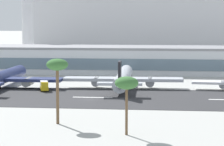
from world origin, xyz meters
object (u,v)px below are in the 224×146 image
object	(u,v)px
distant_hotel_block	(133,20)
palm_tree_0	(127,84)
palm_tree_1	(57,67)
terminal_building	(131,60)
airliner_black_tail_gate_1	(123,78)
control_tower	(28,8)
service_box_truck_1	(44,86)
airliner_gold_tail_gate_0	(0,78)

from	to	relation	value
distant_hotel_block	palm_tree_0	distance (m)	264.95
distant_hotel_block	palm_tree_1	bearing A→B (deg)	-89.34
terminal_building	airliner_black_tail_gate_1	xyz separation A→B (m)	(1.63, -52.25, -2.19)
terminal_building	distant_hotel_block	size ratio (longest dim) A/B	1.61
airliner_black_tail_gate_1	palm_tree_0	world-z (taller)	palm_tree_0
airliner_black_tail_gate_1	control_tower	bearing A→B (deg)	28.90
terminal_building	palm_tree_0	distance (m)	124.61
distant_hotel_block	service_box_truck_1	distance (m)	202.38
palm_tree_0	palm_tree_1	distance (m)	19.43
terminal_building	palm_tree_0	size ratio (longest dim) A/B	18.25
airliner_gold_tail_gate_0	distant_hotel_block	bearing A→B (deg)	-8.20
distant_hotel_block	airliner_black_tail_gate_1	bearing A→B (deg)	-86.47
service_box_truck_1	terminal_building	bearing A→B (deg)	141.68
palm_tree_0	airliner_black_tail_gate_1	bearing A→B (deg)	96.06
service_box_truck_1	distant_hotel_block	bearing A→B (deg)	158.77
distant_hotel_block	palm_tree_1	size ratio (longest dim) A/B	9.27
palm_tree_0	service_box_truck_1	bearing A→B (deg)	117.28
palm_tree_1	distant_hotel_block	bearing A→B (deg)	90.66
airliner_gold_tail_gate_0	palm_tree_1	size ratio (longest dim) A/B	3.46
terminal_building	palm_tree_1	bearing A→B (deg)	-93.64
airliner_black_tail_gate_1	service_box_truck_1	size ratio (longest dim) A/B	8.06
airliner_black_tail_gate_1	terminal_building	bearing A→B (deg)	-0.69
control_tower	palm_tree_0	distance (m)	181.47
distant_hotel_block	service_box_truck_1	bearing A→B (deg)	-93.70
terminal_building	airliner_gold_tail_gate_0	size ratio (longest dim) A/B	4.30
control_tower	service_box_truck_1	xyz separation A→B (m)	(33.74, -104.99, -26.70)
distant_hotel_block	service_box_truck_1	world-z (taller)	distant_hotel_block
terminal_building	distant_hotel_block	distance (m)	141.09
service_box_truck_1	palm_tree_0	bearing A→B (deg)	9.75
control_tower	palm_tree_1	distance (m)	166.43
palm_tree_0	airliner_gold_tail_gate_0	bearing A→B (deg)	125.84
control_tower	terminal_building	bearing A→B (deg)	-37.57
service_box_truck_1	palm_tree_0	world-z (taller)	palm_tree_0
terminal_building	distant_hotel_block	bearing A→B (deg)	94.18
airliner_black_tail_gate_1	palm_tree_1	distance (m)	63.35
palm_tree_1	terminal_building	bearing A→B (deg)	86.36
palm_tree_1	control_tower	bearing A→B (deg)	107.45
terminal_building	palm_tree_0	xyz separation A→B (m)	(9.26, -124.17, 4.88)
terminal_building	palm_tree_1	xyz separation A→B (m)	(-7.27, -114.25, 7.27)
palm_tree_0	distant_hotel_block	bearing A→B (deg)	94.22
terminal_building	palm_tree_0	bearing A→B (deg)	-85.73
control_tower	distant_hotel_block	xyz separation A→B (m)	(46.75, 96.03, -7.22)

